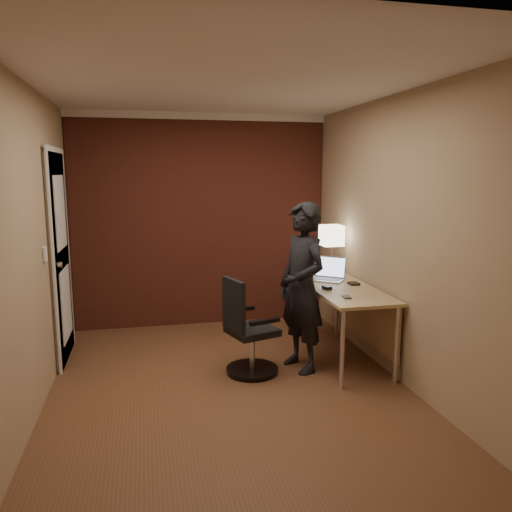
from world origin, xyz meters
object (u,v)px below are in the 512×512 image
at_px(laptop, 328,273).
at_px(person, 302,287).
at_px(desk, 347,298).
at_px(phone, 347,297).
at_px(office_chair, 247,333).
at_px(wallet, 354,284).
at_px(desk_lamp, 331,236).
at_px(mouse, 327,288).

distance_m(laptop, person, 0.67).
distance_m(desk, laptop, 0.37).
height_order(phone, person, person).
relative_size(office_chair, person, 0.56).
distance_m(phone, wallet, 0.54).
xyz_separation_m(desk_lamp, laptop, (-0.13, -0.26, -0.35)).
bearing_deg(desk, mouse, -159.28).
bearing_deg(phone, laptop, 88.47).
distance_m(desk_lamp, phone, 1.11).
distance_m(desk, office_chair, 1.09).
bearing_deg(wallet, desk, -158.49).
height_order(wallet, person, person).
bearing_deg(phone, mouse, 106.63).
relative_size(desk, wallet, 13.64).
height_order(desk_lamp, laptop, desk_lamp).
relative_size(desk_lamp, wallet, 4.86).
bearing_deg(office_chair, desk_lamp, 35.40).
relative_size(phone, wallet, 1.05).
relative_size(desk_lamp, phone, 4.65).
bearing_deg(phone, desk_lamp, 83.58).
bearing_deg(wallet, desk_lamp, 93.87).
relative_size(desk, laptop, 3.58).
xyz_separation_m(desk_lamp, office_chair, (-1.09, -0.78, -0.76)).
bearing_deg(mouse, phone, -88.13).
bearing_deg(wallet, mouse, -159.08).
distance_m(mouse, office_chair, 0.88).
xyz_separation_m(desk, laptop, (-0.08, 0.31, 0.19)).
distance_m(office_chair, person, 0.66).
bearing_deg(laptop, desk, -75.61).
xyz_separation_m(desk_lamp, person, (-0.57, -0.76, -0.36)).
height_order(desk_lamp, person, person).
relative_size(mouse, wallet, 0.91).
relative_size(desk_lamp, mouse, 5.35).
bearing_deg(mouse, laptop, 59.59).
bearing_deg(office_chair, wallet, 11.81).
distance_m(desk, person, 0.58).
height_order(phone, wallet, wallet).
height_order(mouse, wallet, mouse).
bearing_deg(person, mouse, 90.87).
relative_size(laptop, phone, 3.65).
bearing_deg(desk_lamp, desk, -94.65).
relative_size(mouse, person, 0.06).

